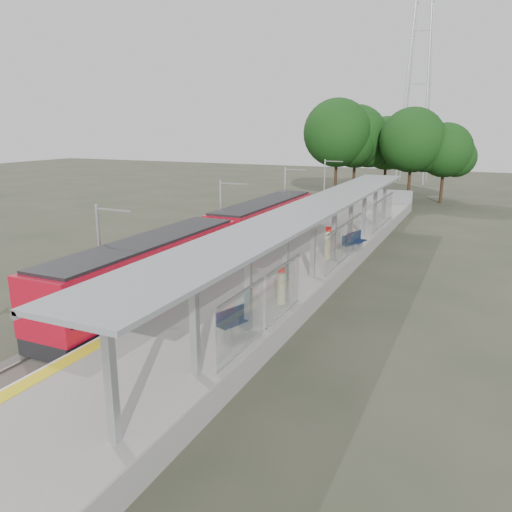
% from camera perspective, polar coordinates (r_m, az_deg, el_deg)
% --- Properties ---
extents(ground, '(200.00, 200.00, 0.00)m').
position_cam_1_polar(ground, '(17.19, -16.37, -17.26)').
color(ground, '#474438').
rests_on(ground, ground).
extents(trackbed, '(3.00, 70.00, 0.24)m').
position_cam_1_polar(trackbed, '(35.12, -0.59, 0.12)').
color(trackbed, '#59544C').
rests_on(trackbed, ground).
extents(platform, '(6.00, 50.00, 1.00)m').
position_cam_1_polar(platform, '(33.42, 6.40, -0.05)').
color(platform, gray).
rests_on(platform, ground).
extents(tactile_strip, '(0.60, 50.00, 0.02)m').
position_cam_1_polar(tactile_strip, '(34.15, 2.37, 1.23)').
color(tactile_strip, yellow).
rests_on(tactile_strip, platform).
extents(end_fence, '(6.00, 0.10, 1.20)m').
position_cam_1_polar(end_fence, '(57.06, 14.46, 6.80)').
color(end_fence, '#9EA0A5').
rests_on(end_fence, platform).
extents(train, '(2.74, 27.60, 3.62)m').
position_cam_1_polar(train, '(30.60, -4.36, 1.62)').
color(train, black).
rests_on(train, ground).
extents(canopy, '(3.27, 38.00, 3.66)m').
position_cam_1_polar(canopy, '(28.61, 7.24, 5.02)').
color(canopy, '#9EA0A5').
rests_on(canopy, platform).
extents(pylon, '(8.00, 4.00, 38.00)m').
position_cam_1_polar(pylon, '(85.07, 18.28, 20.74)').
color(pylon, '#9EA0A5').
rests_on(pylon, ground).
extents(tree_cluster, '(19.60, 14.17, 12.25)m').
position_cam_1_polar(tree_cluster, '(64.10, 13.73, 12.87)').
color(tree_cluster, '#382316').
rests_on(tree_cluster, ground).
extents(catenary_masts, '(2.08, 48.16, 5.40)m').
position_cam_1_polar(catenary_masts, '(34.42, -3.91, 4.55)').
color(catenary_masts, '#9EA0A5').
rests_on(catenary_masts, ground).
extents(bench_near, '(0.93, 1.57, 1.03)m').
position_cam_1_polar(bench_near, '(19.72, -2.63, -7.34)').
color(bench_near, '#0E1F46').
rests_on(bench_near, platform).
extents(bench_mid, '(0.86, 1.64, 1.07)m').
position_cam_1_polar(bench_mid, '(33.15, 10.65, 1.56)').
color(bench_mid, '#0E1F46').
rests_on(bench_mid, platform).
extents(bench_far, '(1.00, 1.79, 1.17)m').
position_cam_1_polar(bench_far, '(33.60, 11.32, 1.79)').
color(bench_far, '#0E1F46').
rests_on(bench_far, platform).
extents(info_pillar_near, '(0.39, 0.39, 1.74)m').
position_cam_1_polar(info_pillar_near, '(22.81, 2.91, -3.69)').
color(info_pillar_near, beige).
rests_on(info_pillar_near, platform).
extents(info_pillar_far, '(0.45, 0.45, 1.99)m').
position_cam_1_polar(info_pillar_far, '(30.89, 8.28, 1.28)').
color(info_pillar_far, beige).
rests_on(info_pillar_far, platform).
extents(litter_bin, '(0.52, 0.52, 0.96)m').
position_cam_1_polar(litter_bin, '(34.46, 8.31, 2.01)').
color(litter_bin, '#9EA0A5').
rests_on(litter_bin, platform).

